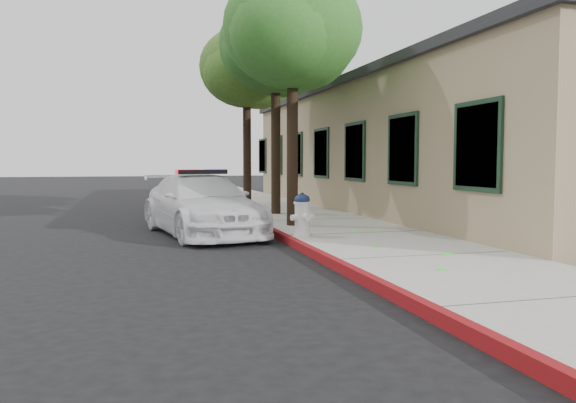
{
  "coord_description": "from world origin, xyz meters",
  "views": [
    {
      "loc": [
        -2.94,
        -8.22,
        1.66
      ],
      "look_at": [
        0.05,
        2.77,
        0.86
      ],
      "focal_mm": 35.48,
      "sensor_mm": 36.0,
      "label": 1
    }
  ],
  "objects_px": {
    "fire_hydrant": "(302,214)",
    "street_tree_far": "(248,72)",
    "clapboard_building": "(430,148)",
    "street_tree_mid": "(275,50)",
    "street_tree_near": "(293,34)",
    "police_car": "(202,205)"
  },
  "relations": [
    {
      "from": "fire_hydrant",
      "to": "street_tree_far",
      "type": "distance_m",
      "value": 9.06
    },
    {
      "from": "clapboard_building",
      "to": "fire_hydrant",
      "type": "relative_size",
      "value": 23.61
    },
    {
      "from": "clapboard_building",
      "to": "street_tree_far",
      "type": "relative_size",
      "value": 3.46
    },
    {
      "from": "fire_hydrant",
      "to": "street_tree_mid",
      "type": "distance_m",
      "value": 6.71
    },
    {
      "from": "street_tree_near",
      "to": "street_tree_far",
      "type": "height_order",
      "value": "street_tree_far"
    },
    {
      "from": "clapboard_building",
      "to": "police_car",
      "type": "relative_size",
      "value": 4.18
    },
    {
      "from": "clapboard_building",
      "to": "fire_hydrant",
      "type": "height_order",
      "value": "clapboard_building"
    },
    {
      "from": "clapboard_building",
      "to": "police_car",
      "type": "distance_m",
      "value": 9.3
    },
    {
      "from": "fire_hydrant",
      "to": "street_tree_far",
      "type": "relative_size",
      "value": 0.15
    },
    {
      "from": "police_car",
      "to": "street_tree_near",
      "type": "height_order",
      "value": "street_tree_near"
    },
    {
      "from": "fire_hydrant",
      "to": "street_tree_mid",
      "type": "xyz_separation_m",
      "value": [
        0.71,
        5.12,
        4.27
      ]
    },
    {
      "from": "fire_hydrant",
      "to": "street_tree_near",
      "type": "xyz_separation_m",
      "value": [
        0.36,
        2.0,
        4.03
      ]
    },
    {
      "from": "fire_hydrant",
      "to": "street_tree_mid",
      "type": "height_order",
      "value": "street_tree_mid"
    },
    {
      "from": "fire_hydrant",
      "to": "street_tree_far",
      "type": "height_order",
      "value": "street_tree_far"
    },
    {
      "from": "clapboard_building",
      "to": "street_tree_far",
      "type": "height_order",
      "value": "street_tree_far"
    },
    {
      "from": "street_tree_mid",
      "to": "street_tree_far",
      "type": "distance_m",
      "value": 2.96
    },
    {
      "from": "police_car",
      "to": "street_tree_near",
      "type": "bearing_deg",
      "value": -9.67
    },
    {
      "from": "street_tree_near",
      "to": "street_tree_mid",
      "type": "xyz_separation_m",
      "value": [
        0.35,
        3.13,
        0.24
      ]
    },
    {
      "from": "street_tree_far",
      "to": "fire_hydrant",
      "type": "bearing_deg",
      "value": -93.54
    },
    {
      "from": "clapboard_building",
      "to": "street_tree_near",
      "type": "relative_size",
      "value": 3.48
    },
    {
      "from": "clapboard_building",
      "to": "street_tree_far",
      "type": "xyz_separation_m",
      "value": [
        -5.84,
        1.84,
        2.57
      ]
    },
    {
      "from": "fire_hydrant",
      "to": "street_tree_mid",
      "type": "relative_size",
      "value": 0.14
    }
  ]
}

